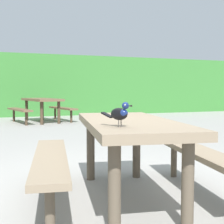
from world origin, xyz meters
The scene contains 5 objects.
ground_plane centered at (0.00, 0.00, 0.00)m, with size 60.00×60.00×0.00m, color gray.
hedge_wall centered at (0.00, 10.17, 1.18)m, with size 28.00×2.03×2.37m, color #387A33.
picnic_table_foreground centered at (-0.07, -0.25, 0.56)m, with size 1.94×1.97×0.74m.
bird_grackle centered at (-0.34, -0.74, 0.84)m, with size 0.16×0.26×0.18m.
picnic_table_mid_left centered at (0.12, 7.04, 0.56)m, with size 2.01×2.03×0.74m.
Camera 1 is at (-1.18, -2.84, 1.01)m, focal length 50.04 mm.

